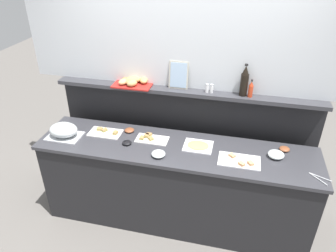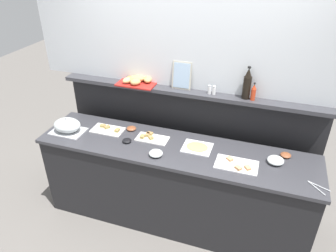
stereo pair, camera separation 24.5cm
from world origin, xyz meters
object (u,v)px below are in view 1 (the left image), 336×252
object	(u,v)px
wine_bottle_dark	(244,81)
framed_picture	(179,75)
condiment_bowl_dark	(127,143)
hot_sauce_bottle	(251,89)
condiment_bowl_teal	(284,149)
serving_tongs	(319,178)
salt_shaker	(207,88)
cold_cuts_platter	(198,146)
glass_bowl_medium	(276,155)
sandwich_platter_side	(240,161)
sandwich_platter_front	(151,139)
condiment_bowl_red	(129,130)
serving_cloche	(64,131)
glass_bowl_large	(158,154)
bread_basket	(132,82)
pepper_shaker	(212,89)
sandwich_platter_rear	(106,132)

from	to	relation	value
wine_bottle_dark	framed_picture	world-z (taller)	wine_bottle_dark
condiment_bowl_dark	hot_sauce_bottle	world-z (taller)	hot_sauce_bottle
condiment_bowl_teal	serving_tongs	bearing A→B (deg)	-55.11
hot_sauce_bottle	salt_shaker	world-z (taller)	hot_sauce_bottle
cold_cuts_platter	glass_bowl_medium	bearing A→B (deg)	-0.51
sandwich_platter_side	sandwich_platter_front	size ratio (longest dim) A/B	1.16
sandwich_platter_side	condiment_bowl_dark	bearing A→B (deg)	178.31
condiment_bowl_red	serving_tongs	world-z (taller)	condiment_bowl_red
cold_cuts_platter	hot_sauce_bottle	bearing A→B (deg)	38.95
wine_bottle_dark	salt_shaker	xyz separation A→B (m)	(-0.35, -0.01, -0.10)
serving_cloche	glass_bowl_large	distance (m)	1.02
condiment_bowl_dark	bread_basket	xyz separation A→B (m)	(-0.08, 0.48, 0.44)
sandwich_platter_front	glass_bowl_medium	size ratio (longest dim) A/B	2.17
glass_bowl_medium	pepper_shaker	distance (m)	0.87
salt_shaker	framed_picture	size ratio (longest dim) A/B	0.31
framed_picture	glass_bowl_large	bearing A→B (deg)	-94.25
serving_cloche	serving_tongs	size ratio (longest dim) A/B	1.96
condiment_bowl_teal	pepper_shaker	distance (m)	0.90
condiment_bowl_teal	wine_bottle_dark	size ratio (longest dim) A/B	0.31
cold_cuts_platter	glass_bowl_large	world-z (taller)	glass_bowl_large
sandwich_platter_side	pepper_shaker	size ratio (longest dim) A/B	4.30
sandwich_platter_front	pepper_shaker	distance (m)	0.78
sandwich_platter_front	glass_bowl_large	distance (m)	0.30
serving_cloche	condiment_bowl_red	size ratio (longest dim) A/B	3.41
cold_cuts_platter	bread_basket	xyz separation A→B (m)	(-0.76, 0.35, 0.44)
condiment_bowl_teal	hot_sauce_bottle	world-z (taller)	hot_sauce_bottle
sandwich_platter_front	condiment_bowl_teal	world-z (taller)	sandwich_platter_front
condiment_bowl_dark	salt_shaker	size ratio (longest dim) A/B	1.05
condiment_bowl_teal	wine_bottle_dark	bearing A→B (deg)	151.55
cold_cuts_platter	salt_shaker	world-z (taller)	salt_shaker
hot_sauce_bottle	glass_bowl_large	bearing A→B (deg)	-142.23
condiment_bowl_teal	cold_cuts_platter	bearing A→B (deg)	-171.15
glass_bowl_large	condiment_bowl_teal	distance (m)	1.19
serving_tongs	salt_shaker	size ratio (longest dim) A/B	1.99
serving_cloche	framed_picture	bearing A→B (deg)	26.71
serving_cloche	salt_shaker	size ratio (longest dim) A/B	3.91
sandwich_platter_side	glass_bowl_medium	size ratio (longest dim) A/B	2.53
sandwich_platter_side	wine_bottle_dark	bearing A→B (deg)	94.30
sandwich_platter_side	glass_bowl_medium	distance (m)	0.35
sandwich_platter_rear	bread_basket	world-z (taller)	bread_basket
framed_picture	condiment_bowl_teal	bearing A→B (deg)	-13.86
sandwich_platter_side	hot_sauce_bottle	bearing A→B (deg)	86.65
glass_bowl_large	condiment_bowl_dark	xyz separation A→B (m)	(-0.35, 0.12, -0.01)
glass_bowl_large	framed_picture	xyz separation A→B (m)	(0.05, 0.64, 0.53)
bread_basket	pepper_shaker	bearing A→B (deg)	0.05
cold_cuts_platter	condiment_bowl_red	size ratio (longest dim) A/B	2.77
salt_shaker	condiment_bowl_teal	bearing A→B (deg)	-16.20
glass_bowl_large	framed_picture	world-z (taller)	framed_picture
sandwich_platter_front	salt_shaker	xyz separation A→B (m)	(0.49, 0.34, 0.45)
cold_cuts_platter	condiment_bowl_dark	world-z (taller)	condiment_bowl_dark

